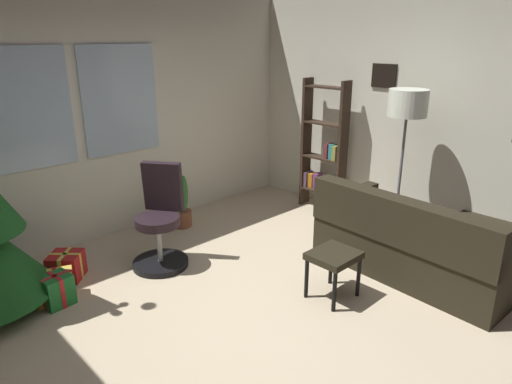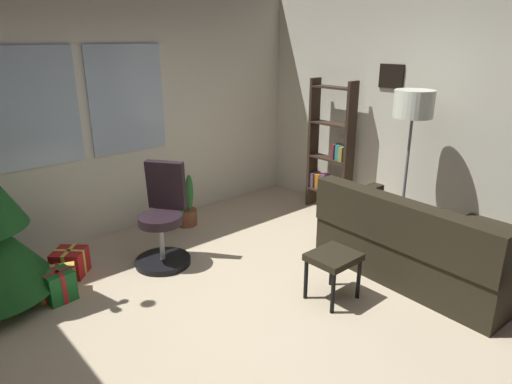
{
  "view_description": "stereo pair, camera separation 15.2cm",
  "coord_description": "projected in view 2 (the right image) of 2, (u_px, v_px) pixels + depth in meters",
  "views": [
    {
      "loc": [
        -2.34,
        -2.22,
        2.22
      ],
      "look_at": [
        0.25,
        0.47,
        0.94
      ],
      "focal_mm": 31.82,
      "sensor_mm": 36.0,
      "label": 1
    },
    {
      "loc": [
        -2.22,
        -2.33,
        2.22
      ],
      "look_at": [
        0.25,
        0.47,
        0.94
      ],
      "focal_mm": 31.82,
      "sensor_mm": 36.0,
      "label": 2
    }
  ],
  "objects": [
    {
      "name": "ground_plane",
      "position": [
        271.0,
        324.0,
        3.78
      ],
      "size": [
        5.06,
        5.12,
        0.1
      ],
      "primitive_type": "cube",
      "color": "#C8B594"
    },
    {
      "name": "wall_back_with_windows",
      "position": [
        114.0,
        112.0,
        5.14
      ],
      "size": [
        5.06,
        0.12,
        2.81
      ],
      "color": "silver",
      "rests_on": "ground_plane"
    },
    {
      "name": "wall_right_with_frames",
      "position": [
        446.0,
        116.0,
        4.92
      ],
      "size": [
        0.12,
        5.12,
        2.81
      ],
      "color": "silver",
      "rests_on": "ground_plane"
    },
    {
      "name": "couch",
      "position": [
        436.0,
        246.0,
        4.42
      ],
      "size": [
        1.77,
        1.97,
        0.85
      ],
      "color": "black",
      "rests_on": "ground_plane"
    },
    {
      "name": "footstool",
      "position": [
        333.0,
        261.0,
        3.95
      ],
      "size": [
        0.41,
        0.37,
        0.44
      ],
      "color": "black",
      "rests_on": "ground_plane"
    },
    {
      "name": "gift_box_red",
      "position": [
        70.0,
        262.0,
        4.44
      ],
      "size": [
        0.4,
        0.4,
        0.26
      ],
      "color": "red",
      "rests_on": "ground_plane"
    },
    {
      "name": "gift_box_green",
      "position": [
        59.0,
        286.0,
        4.0
      ],
      "size": [
        0.26,
        0.24,
        0.28
      ],
      "color": "#1E722D",
      "rests_on": "ground_plane"
    },
    {
      "name": "gift_box_gold",
      "position": [
        58.0,
        282.0,
        4.08
      ],
      "size": [
        0.36,
        0.34,
        0.26
      ],
      "color": "gold",
      "rests_on": "ground_plane"
    },
    {
      "name": "office_chair",
      "position": [
        163.0,
        225.0,
        4.6
      ],
      "size": [
        0.6,
        0.58,
        1.05
      ],
      "color": "black",
      "rests_on": "ground_plane"
    },
    {
      "name": "bookshelf",
      "position": [
        331.0,
        156.0,
        5.92
      ],
      "size": [
        0.18,
        0.64,
        1.72
      ],
      "color": "#32241A",
      "rests_on": "ground_plane"
    },
    {
      "name": "floor_lamp",
      "position": [
        413.0,
        113.0,
        4.65
      ],
      "size": [
        0.41,
        0.41,
        1.71
      ],
      "color": "slate",
      "rests_on": "ground_plane"
    },
    {
      "name": "potted_plant",
      "position": [
        184.0,
        205.0,
        5.58
      ],
      "size": [
        0.38,
        0.45,
        0.64
      ],
      "color": "brown",
      "rests_on": "ground_plane"
    }
  ]
}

